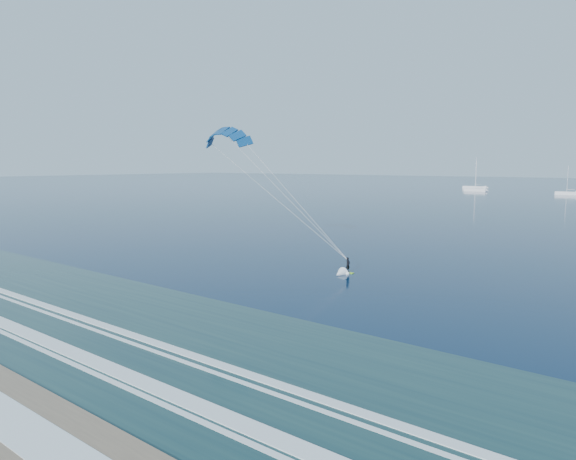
# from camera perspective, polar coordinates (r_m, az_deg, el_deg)

# --- Properties ---
(kitesurfer_rig) EXTENTS (19.30, 5.42, 16.11)m
(kitesurfer_rig) POSITION_cam_1_polar(r_m,az_deg,el_deg) (54.42, -0.86, 4.36)
(kitesurfer_rig) COLOR #88DB19
(kitesurfer_rig) RESTS_ON ground
(sailboat_0) EXTENTS (8.66, 2.40, 11.90)m
(sailboat_0) POSITION_cam_1_polar(r_m,az_deg,el_deg) (221.86, 20.11, 4.23)
(sailboat_0) COLOR white
(sailboat_0) RESTS_ON ground
(sailboat_1) EXTENTS (10.58, 2.40, 14.00)m
(sailboat_1) POSITION_cam_1_polar(r_m,az_deg,el_deg) (245.42, 20.07, 4.49)
(sailboat_1) COLOR white
(sailboat_1) RESTS_ON ground
(sailboat_2) EXTENTS (7.28, 2.40, 10.30)m
(sailboat_2) POSITION_cam_1_polar(r_m,az_deg,el_deg) (209.63, 28.55, 3.63)
(sailboat_2) COLOR white
(sailboat_2) RESTS_ON ground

